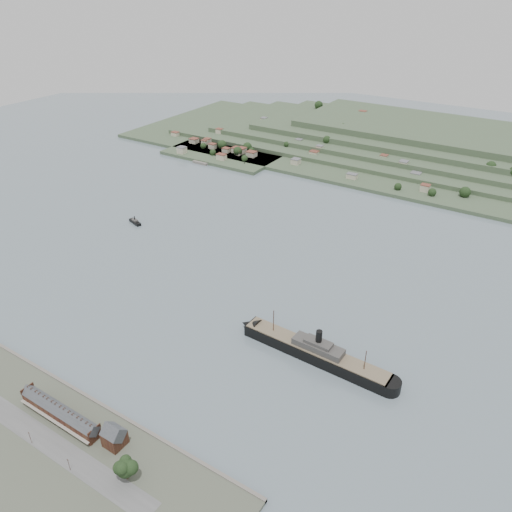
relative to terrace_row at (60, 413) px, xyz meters
The scene contains 9 objects.
ground 168.46m from the terrace_row, 86.59° to the left, with size 1400.00×1400.00×0.00m, color slate.
near_shore 22.02m from the terrace_row, 61.90° to the right, with size 220.00×80.00×2.60m.
terrace_row is the anchor object (origin of this frame).
gabled_building 37.74m from the terrace_row, ahead, with size 10.40×10.18×14.09m.
far_peninsula 562.42m from the terrace_row, 86.14° to the left, with size 760.00×309.00×30.00m.
steamship 151.34m from the terrace_row, 53.10° to the left, with size 113.89×17.08×27.32m.
tugboat 246.75m from the terrace_row, 125.27° to the left, with size 17.29×9.27×7.52m.
ferry_west 417.83m from the terrace_row, 109.83° to the left, with size 15.38×4.52×5.74m.
fig_tree 57.82m from the terrace_row, ahead, with size 11.71×10.14×13.07m.
Camera 1 is at (183.26, -272.56, 216.30)m, focal length 35.00 mm.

